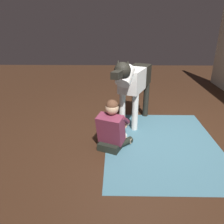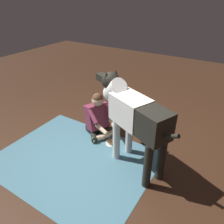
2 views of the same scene
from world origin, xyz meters
name	(u,v)px [view 1 (image 1 of 2)]	position (x,y,z in m)	size (l,w,h in m)	color
ground_plane	(147,138)	(0.00, 0.00, 0.00)	(13.32, 13.32, 0.00)	#382114
area_rug	(162,144)	(0.19, 0.22, 0.00)	(2.43, 1.88, 0.01)	#436F80
person_sitting_on_floor	(112,128)	(0.29, -0.62, 0.34)	(0.73, 0.62, 0.83)	black
large_dog	(133,82)	(-0.59, -0.24, 0.87)	(1.60, 0.81, 1.36)	silver
hot_dog_on_plate	(122,134)	(-0.09, -0.46, 0.03)	(0.20, 0.20, 0.06)	silver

